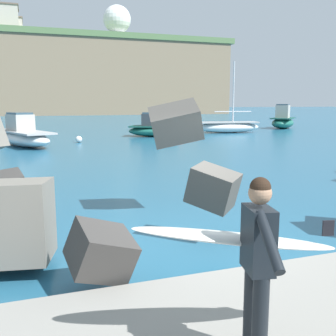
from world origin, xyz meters
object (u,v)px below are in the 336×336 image
boat_far_left (23,135)px  mooring_buoy_middle (180,135)px  boat_near_left (228,127)px  mooring_buoy_inner (79,139)px  station_building_west (13,29)px  surfer_with_board (250,252)px  boat_mid_right (153,129)px  radar_dome (117,23)px  station_building_east (2,21)px  boat_mid_left (283,121)px

boat_far_left → mooring_buoy_middle: (11.16, 1.94, -0.44)m
boat_near_left → mooring_buoy_inner: 14.33m
mooring_buoy_inner → station_building_west: 79.26m
surfer_with_board → boat_mid_right: (7.55, 27.18, -0.67)m
surfer_with_board → station_building_west: station_building_west is taller
boat_near_left → mooring_buoy_middle: boat_near_left is taller
mooring_buoy_middle → radar_dome: bearing=81.0°
radar_dome → station_building_east: size_ratio=1.16×
surfer_with_board → boat_far_left: 23.30m
boat_far_left → mooring_buoy_middle: size_ratio=15.02×
boat_mid_right → boat_mid_left: bearing=17.7°
boat_mid_right → station_building_west: (-11.15, 73.71, 18.88)m
boat_mid_left → station_building_west: size_ratio=0.56×
boat_mid_right → radar_dome: 75.67m
surfer_with_board → boat_mid_left: boat_mid_left is taller
boat_near_left → boat_mid_left: 8.85m
mooring_buoy_middle → radar_dome: radar_dome is taller
boat_mid_right → station_building_west: station_building_west is taller
mooring_buoy_inner → station_building_west: bearing=93.7°
boat_mid_left → station_building_east: 72.00m
surfer_with_board → radar_dome: 102.81m
boat_near_left → station_building_east: station_building_east is taller
boat_mid_left → station_building_west: station_building_west is taller
surfer_with_board → boat_mid_right: 28.22m
boat_mid_right → radar_dome: bearing=79.6°
mooring_buoy_middle → boat_far_left: bearing=-170.2°
boat_mid_right → radar_dome: radar_dome is taller
mooring_buoy_middle → station_building_west: (-12.63, 75.75, 19.26)m
boat_mid_left → mooring_buoy_inner: (-21.73, -7.97, -0.57)m
radar_dome → boat_near_left: bearing=-94.6°
radar_dome → station_building_east: 26.62m
boat_mid_left → boat_mid_right: bearing=-162.3°
mooring_buoy_inner → mooring_buoy_middle: 7.74m
mooring_buoy_middle → surfer_with_board: bearing=-109.8°
radar_dome → station_building_east: radar_dome is taller
surfer_with_board → boat_near_left: (14.95, 28.67, -0.73)m
boat_mid_left → mooring_buoy_inner: 23.16m
surfer_with_board → boat_near_left: boat_near_left is taller
boat_mid_left → mooring_buoy_inner: boat_mid_left is taller
surfer_with_board → boat_near_left: 32.34m
boat_near_left → mooring_buoy_inner: size_ratio=14.08×
boat_near_left → station_building_east: 72.39m
boat_near_left → radar_dome: radar_dome is taller
mooring_buoy_middle → station_building_west: bearing=99.5°
surfer_with_board → boat_far_left: bearing=95.2°
surfer_with_board → station_building_west: size_ratio=0.26×
mooring_buoy_inner → station_building_west: size_ratio=0.05×
surfer_with_board → boat_near_left: size_ratio=0.34×
boat_near_left → station_building_west: (-18.55, 72.22, 18.94)m
boat_far_left → station_building_west: (-1.47, 77.68, 18.82)m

